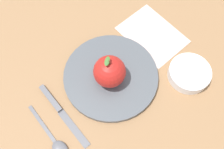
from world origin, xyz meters
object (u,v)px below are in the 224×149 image
at_px(apple, 111,73).
at_px(linen_napkin, 152,35).
at_px(dinner_plate, 112,76).
at_px(spoon, 56,144).
at_px(knife, 59,109).
at_px(side_bowl, 189,73).

distance_m(apple, linen_napkin, 0.20).
distance_m(dinner_plate, apple, 0.05).
bearing_deg(linen_napkin, spoon, 67.05).
height_order(knife, spoon, spoon).
relative_size(knife, linen_napkin, 0.96).
distance_m(knife, linen_napkin, 0.34).
bearing_deg(linen_napkin, side_bowl, 139.23).
relative_size(side_bowl, spoon, 0.76).
height_order(dinner_plate, knife, dinner_plate).
height_order(dinner_plate, spoon, dinner_plate).
bearing_deg(spoon, side_bowl, -136.03).
relative_size(dinner_plate, spoon, 1.73).
height_order(apple, spoon, apple).
bearing_deg(side_bowl, dinner_plate, 17.32).
relative_size(dinner_plate, knife, 1.44).
xyz_separation_m(apple, linen_napkin, (-0.08, -0.18, -0.05)).
bearing_deg(dinner_plate, linen_napkin, -114.82).
xyz_separation_m(spoon, linen_napkin, (-0.16, -0.37, -0.00)).
bearing_deg(knife, side_bowl, -148.52).
relative_size(side_bowl, knife, 0.63).
distance_m(side_bowl, spoon, 0.39).
distance_m(dinner_plate, side_bowl, 0.21).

